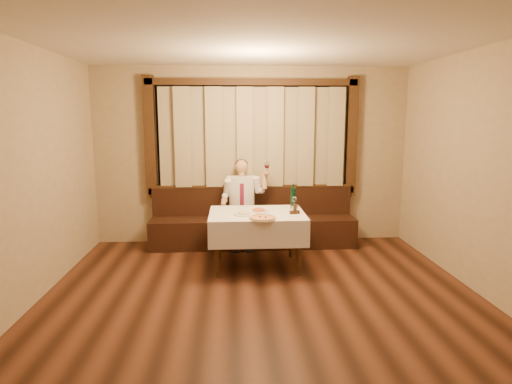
{
  "coord_description": "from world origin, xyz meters",
  "views": [
    {
      "loc": [
        -0.34,
        -3.87,
        2.01
      ],
      "look_at": [
        0.0,
        1.9,
        1.0
      ],
      "focal_mm": 30.0,
      "sensor_mm": 36.0,
      "label": 1
    }
  ],
  "objects": [
    {
      "name": "banquette",
      "position": [
        0.0,
        2.72,
        0.31
      ],
      "size": [
        3.2,
        0.61,
        0.94
      ],
      "color": "black",
      "rests_on": "ground"
    },
    {
      "name": "pasta_cream",
      "position": [
        -0.17,
        1.58,
        0.8
      ],
      "size": [
        0.28,
        0.28,
        0.1
      ],
      "rotation": [
        0.0,
        0.0,
        -0.27
      ],
      "color": "white",
      "rests_on": "dining_table"
    },
    {
      "name": "dining_table",
      "position": [
        0.0,
        1.7,
        0.65
      ],
      "size": [
        1.27,
        0.97,
        0.76
      ],
      "color": "black",
      "rests_on": "ground"
    },
    {
      "name": "green_bottle",
      "position": [
        0.53,
        2.01,
        0.9
      ],
      "size": [
        0.08,
        0.08,
        0.34
      ],
      "rotation": [
        0.0,
        0.0,
        0.33
      ],
      "color": "#0E4427",
      "rests_on": "dining_table"
    },
    {
      "name": "pasta_red",
      "position": [
        0.03,
        1.74,
        0.8
      ],
      "size": [
        0.29,
        0.29,
        0.1
      ],
      "rotation": [
        0.0,
        0.0,
        -0.31
      ],
      "color": "white",
      "rests_on": "dining_table"
    },
    {
      "name": "table_wine_glass",
      "position": [
        0.53,
        1.91,
        0.88
      ],
      "size": [
        0.07,
        0.07,
        0.17
      ],
      "rotation": [
        0.0,
        0.0,
        -0.25
      ],
      "color": "white",
      "rests_on": "dining_table"
    },
    {
      "name": "cruet_caddy",
      "position": [
        0.49,
        1.6,
        0.8
      ],
      "size": [
        0.14,
        0.09,
        0.13
      ],
      "rotation": [
        0.0,
        0.0,
        0.24
      ],
      "color": "black",
      "rests_on": "dining_table"
    },
    {
      "name": "room",
      "position": [
        -0.0,
        0.97,
        1.5
      ],
      "size": [
        5.01,
        6.01,
        2.81
      ],
      "color": "black",
      "rests_on": "ground"
    },
    {
      "name": "pizza",
      "position": [
        0.05,
        1.32,
        0.77
      ],
      "size": [
        0.35,
        0.35,
        0.04
      ],
      "rotation": [
        0.0,
        0.0,
        0.14
      ],
      "color": "white",
      "rests_on": "dining_table"
    },
    {
      "name": "seated_man",
      "position": [
        -0.17,
        2.63,
        0.8
      ],
      "size": [
        0.74,
        0.55,
        1.37
      ],
      "color": "black",
      "rests_on": "ground"
    }
  ]
}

